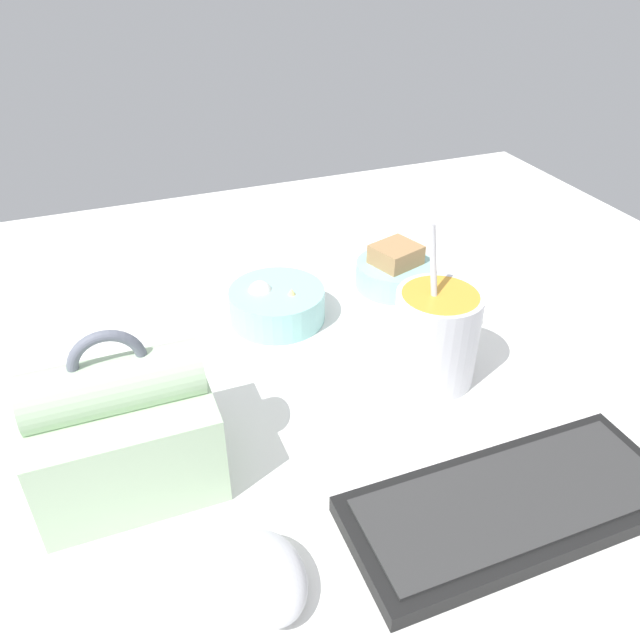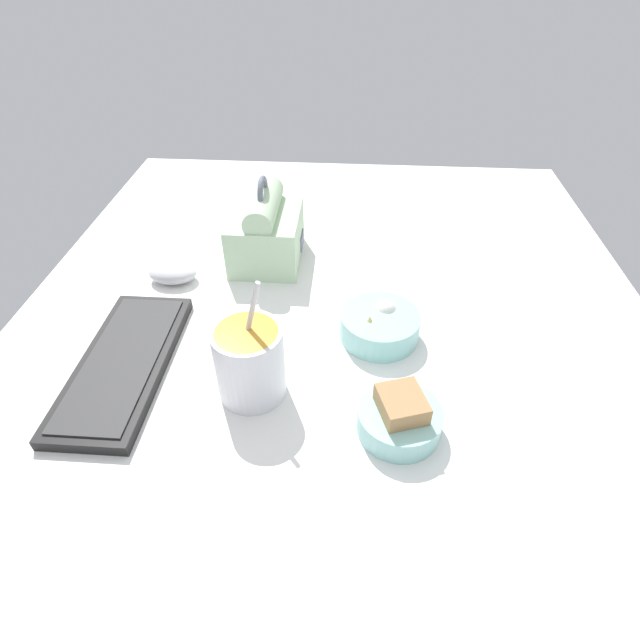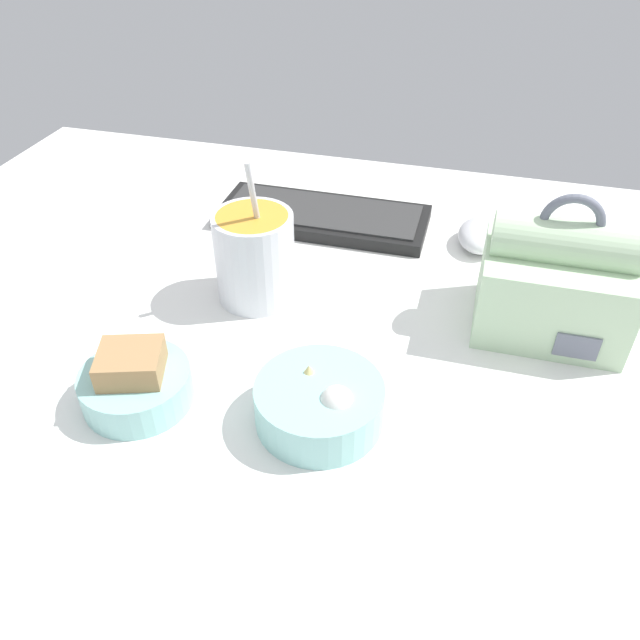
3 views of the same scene
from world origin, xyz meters
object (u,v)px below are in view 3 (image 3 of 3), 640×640
at_px(lunch_bag, 555,282).
at_px(bento_bowl_sandwich, 136,383).
at_px(keyboard, 323,216).
at_px(bento_bowl_snacks, 320,402).
at_px(computer_mouse, 481,235).
at_px(soup_cup, 255,256).

relative_size(lunch_bag, bento_bowl_sandwich, 1.53).
bearing_deg(bento_bowl_sandwich, keyboard, 78.00).
bearing_deg(bento_bowl_sandwich, bento_bowl_snacks, 6.83).
relative_size(bento_bowl_sandwich, computer_mouse, 1.25).
height_order(soup_cup, computer_mouse, soup_cup).
bearing_deg(lunch_bag, soup_cup, -174.97).
height_order(lunch_bag, bento_bowl_snacks, lunch_bag).
xyz_separation_m(lunch_bag, bento_bowl_sandwich, (-0.41, -0.24, -0.04)).
distance_m(keyboard, soup_cup, 0.21).
xyz_separation_m(lunch_bag, soup_cup, (-0.35, -0.03, -0.00)).
xyz_separation_m(lunch_bag, computer_mouse, (-0.09, 0.17, -0.05)).
xyz_separation_m(soup_cup, computer_mouse, (0.26, 0.20, -0.04)).
distance_m(lunch_bag, bento_bowl_snacks, 0.31).
relative_size(lunch_bag, soup_cup, 0.90).
distance_m(soup_cup, computer_mouse, 0.33).
bearing_deg(bento_bowl_snacks, lunch_bag, 44.65).
distance_m(bento_bowl_snacks, computer_mouse, 0.40).
distance_m(lunch_bag, computer_mouse, 0.19).
height_order(soup_cup, bento_bowl_sandwich, soup_cup).
height_order(keyboard, bento_bowl_snacks, bento_bowl_snacks).
distance_m(soup_cup, bento_bowl_snacks, 0.23).
height_order(bento_bowl_sandwich, computer_mouse, bento_bowl_sandwich).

